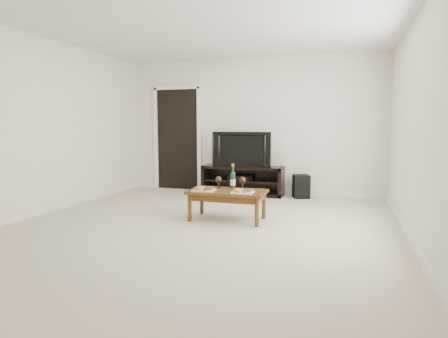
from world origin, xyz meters
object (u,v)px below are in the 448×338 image
Objects in this scene: television at (243,149)px; coffee_table at (227,205)px; media_console at (243,180)px; subwoofer at (301,186)px.

television reaches higher than coffee_table.
media_console is 2.00m from coffee_table.
subwoofer is 0.40× the size of coffee_table.
subwoofer is at bearing 68.13° from coffee_table.
coffee_table is at bearing -80.00° from television.
coffee_table is at bearing -130.20° from subwoofer.
subwoofer is at bearing 0.07° from media_console.
coffee_table is (0.31, -1.97, -0.07)m from media_console.
television is at bearing 180.00° from media_console.
television reaches higher than subwoofer.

